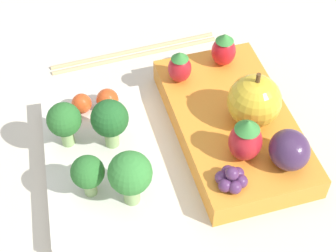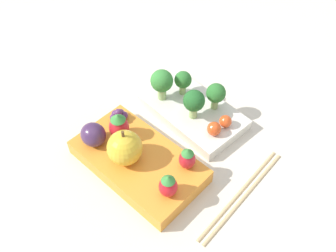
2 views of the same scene
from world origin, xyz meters
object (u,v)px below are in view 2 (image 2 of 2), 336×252
strawberry_1 (187,158)px  plum (93,135)px  bento_box_fruit (138,162)px  grape_cluster (119,116)px  broccoli_floret_0 (194,102)px  apple (126,149)px  broccoli_floret_3 (216,94)px  strawberry_2 (168,186)px  cherry_tomato_0 (225,121)px  cherry_tomato_1 (214,129)px  broccoli_floret_1 (162,82)px  strawberry_0 (119,126)px  broccoli_floret_2 (183,80)px  chopsticks_pair (242,194)px  bento_box_savoury (194,113)px

strawberry_1 → plum: strawberry_1 is taller
bento_box_fruit → grape_cluster: 0.09m
broccoli_floret_0 → apple: (-0.01, -0.15, -0.00)m
broccoli_floret_3 → strawberry_2: bearing=-71.6°
cherry_tomato_0 → strawberry_1: bearing=-84.7°
bento_box_fruit → cherry_tomato_1: (0.06, 0.12, 0.02)m
broccoli_floret_1 → strawberry_2: broccoli_floret_1 is taller
broccoli_floret_0 → strawberry_1: size_ratio=1.44×
broccoli_floret_1 → grape_cluster: bearing=-98.1°
broccoli_floret_1 → apple: size_ratio=0.95×
bento_box_fruit → broccoli_floret_1: (-0.07, 0.13, 0.05)m
broccoli_floret_3 → strawberry_0: size_ratio=1.04×
broccoli_floret_2 → chopsticks_pair: bearing=-24.4°
apple → chopsticks_pair: (0.16, 0.09, -0.05)m
bento_box_fruit → broccoli_floret_0: bearing=88.2°
bento_box_savoury → chopsticks_pair: (0.16, -0.08, -0.01)m
broccoli_floret_1 → grape_cluster: 0.10m
broccoli_floret_2 → cherry_tomato_0: broccoli_floret_2 is taller
broccoli_floret_1 → strawberry_0: broccoli_floret_1 is taller
broccoli_floret_3 → cherry_tomato_0: size_ratio=2.44×
broccoli_floret_0 → strawberry_1: broccoli_floret_0 is taller
broccoli_floret_2 → chopsticks_pair: broccoli_floret_2 is taller
broccoli_floret_0 → chopsticks_pair: (0.15, -0.06, -0.05)m
bento_box_savoury → strawberry_2: size_ratio=4.63×
plum → cherry_tomato_0: bearing=53.8°
cherry_tomato_1 → strawberry_0: size_ratio=0.47×
plum → broccoli_floret_0: bearing=64.2°
bento_box_savoury → strawberry_1: 0.14m
strawberry_0 → grape_cluster: (-0.03, 0.02, -0.02)m
cherry_tomato_1 → strawberry_1: size_ratio=0.60×
bento_box_fruit → chopsticks_pair: (0.16, 0.07, -0.01)m
apple → cherry_tomato_0: bearing=68.5°
chopsticks_pair → grape_cluster: bearing=-171.3°
bento_box_savoury → broccoli_floret_3: (0.02, 0.03, 0.04)m
apple → strawberry_0: bearing=150.2°
cherry_tomato_0 → cherry_tomato_1: size_ratio=0.90×
broccoli_floret_2 → cherry_tomato_1: 0.11m
broccoli_floret_1 → broccoli_floret_2: 0.04m
broccoli_floret_0 → strawberry_1: 0.11m
broccoli_floret_1 → strawberry_1: (0.14, -0.09, -0.01)m
broccoli_floret_3 → grape_cluster: broccoli_floret_3 is taller
broccoli_floret_0 → strawberry_0: bearing=-115.0°
apple → broccoli_floret_1: bearing=113.0°
apple → bento_box_fruit: bearing=64.7°
broccoli_floret_1 → plum: (-0.00, -0.16, -0.01)m
strawberry_0 → plum: 0.04m
broccoli_floret_3 → broccoli_floret_0: bearing=-107.7°
bento_box_fruit → bento_box_savoury: bearing=92.1°
bento_box_savoury → broccoli_floret_1: size_ratio=3.16×
bento_box_fruit → broccoli_floret_2: bearing=106.8°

